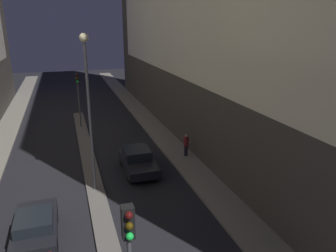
% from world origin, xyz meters
% --- Properties ---
extents(median_strip, '(1.00, 30.34, 0.12)m').
position_xyz_m(median_strip, '(0.00, 16.17, 0.06)').
color(median_strip, '#66605B').
rests_on(median_strip, ground).
extents(traffic_light_mid, '(0.32, 0.42, 5.04)m').
position_xyz_m(traffic_light_mid, '(0.00, 26.18, 3.80)').
color(traffic_light_mid, '#4C4C51').
rests_on(traffic_light_mid, median_strip).
extents(street_lamp, '(0.47, 0.47, 8.86)m').
position_xyz_m(street_lamp, '(0.00, 13.52, 5.78)').
color(street_lamp, '#4C4C51').
rests_on(street_lamp, median_strip).
extents(car_left_lane, '(1.85, 4.03, 1.43)m').
position_xyz_m(car_left_lane, '(-3.01, 9.57, 0.73)').
color(car_left_lane, black).
rests_on(car_left_lane, ground).
extents(car_right_lane, '(1.94, 4.34, 1.48)m').
position_xyz_m(car_right_lane, '(3.01, 15.38, 0.75)').
color(car_right_lane, black).
rests_on(car_right_lane, ground).
extents(pedestrian_on_right_sidewalk, '(0.37, 0.37, 1.65)m').
position_xyz_m(pedestrian_on_right_sidewalk, '(6.88, 16.55, 1.00)').
color(pedestrian_on_right_sidewalk, black).
rests_on(pedestrian_on_right_sidewalk, sidewalk_right).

